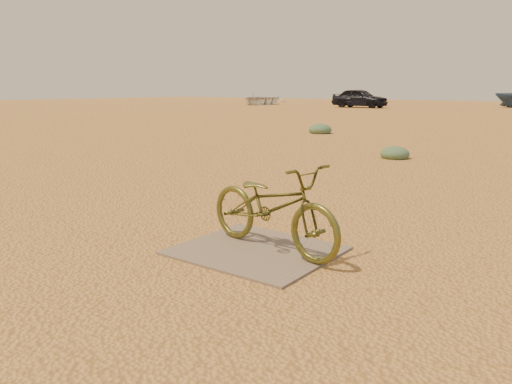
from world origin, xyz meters
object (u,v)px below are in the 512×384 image
Objects in this scene: plywood_board at (256,250)px; car at (360,98)px; boat_near_left at (260,99)px; bicycle at (273,206)px.

car is (-14.22, 32.79, 0.72)m from plywood_board.
car is 10.57m from boat_near_left.
bicycle is at bearing -63.52° from boat_near_left.
bicycle is 0.30× the size of boat_near_left.
plywood_board is 35.74m from car.
car reaches higher than bicycle.
plywood_board is 0.89× the size of bicycle.
boat_near_left reaches higher than plywood_board.
plywood_board is 42.07m from boat_near_left.
boat_near_left is (-24.83, 33.96, 0.10)m from bicycle.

